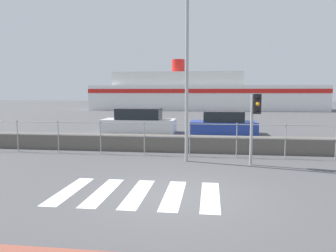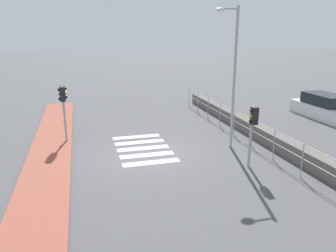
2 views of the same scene
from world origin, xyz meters
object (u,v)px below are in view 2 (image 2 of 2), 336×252
Objects in this scene: streetlamp at (231,64)px; parked_car_white at (324,108)px; traffic_light_near at (63,99)px; traffic_light_far at (253,123)px.

streetlamp is 1.39× the size of parked_car_white.
traffic_light_near reaches higher than traffic_light_far.
streetlamp is 9.56m from parked_car_white.
parked_car_white is at bearing 113.27° from streetlamp.
parked_car_white is at bearing 93.33° from traffic_light_near.
streetlamp reaches higher than parked_car_white.
parked_car_white is at bearing 125.24° from traffic_light_far.
traffic_light_near is 1.12× the size of traffic_light_far.
traffic_light_far is 10.35m from parked_car_white.
streetlamp is (2.65, 7.23, 1.70)m from traffic_light_near.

